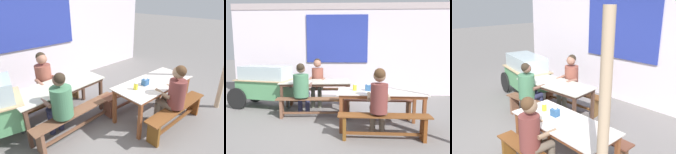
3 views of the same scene
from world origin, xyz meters
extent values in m
plane|color=slate|center=(0.00, 0.00, 0.00)|extent=(40.00, 40.00, 0.00)
cube|color=white|center=(0.00, 2.86, 1.41)|extent=(7.33, 0.12, 2.82)
cube|color=#2A3A9C|center=(-0.17, 2.77, 1.88)|extent=(2.01, 0.03, 1.54)
cube|color=beige|center=(-0.63, 1.00, 0.76)|extent=(1.82, 0.85, 0.02)
cube|color=#513629|center=(-0.63, 1.00, 0.72)|extent=(1.74, 0.78, 0.06)
cube|color=#513629|center=(0.16, 1.36, 0.34)|extent=(0.06, 0.06, 0.69)
cube|color=#513629|center=(0.20, 0.75, 0.34)|extent=(0.06, 0.06, 0.69)
cube|color=#513629|center=(-1.45, 1.25, 0.34)|extent=(0.06, 0.06, 0.69)
cube|color=#513629|center=(-1.41, 0.64, 0.34)|extent=(0.06, 0.06, 0.69)
cube|color=silver|center=(0.83, -0.16, 0.76)|extent=(1.72, 0.79, 0.02)
cube|color=brown|center=(0.83, -0.16, 0.72)|extent=(1.64, 0.73, 0.06)
cube|color=brown|center=(0.07, 0.18, 0.34)|extent=(0.06, 0.06, 0.69)
cube|color=brown|center=(0.05, -0.46, 0.34)|extent=(0.06, 0.06, 0.69)
cube|color=brown|center=(-0.66, 1.56, 0.45)|extent=(1.74, 0.38, 0.02)
cube|color=brown|center=(0.08, 1.61, 0.22)|extent=(0.07, 0.23, 0.43)
cube|color=brown|center=(-1.41, 1.51, 0.22)|extent=(0.07, 0.23, 0.43)
cube|color=brown|center=(-0.66, 1.56, 0.11)|extent=(1.45, 0.14, 0.04)
cube|color=brown|center=(-0.59, 0.44, 0.44)|extent=(1.77, 0.37, 0.02)
cube|color=brown|center=(0.17, 0.49, 0.22)|extent=(0.07, 0.22, 0.43)
cube|color=brown|center=(-1.35, 0.39, 0.22)|extent=(0.07, 0.22, 0.43)
cube|color=brown|center=(-0.59, 0.44, 0.11)|extent=(1.48, 0.14, 0.04)
cube|color=brown|center=(0.84, 0.40, 0.44)|extent=(1.67, 0.29, 0.03)
cube|color=brown|center=(0.13, 0.42, 0.22)|extent=(0.06, 0.21, 0.43)
cube|color=brown|center=(0.84, 0.40, 0.11)|extent=(1.39, 0.07, 0.04)
cube|color=brown|center=(0.12, -0.70, 0.22)|extent=(0.07, 0.23, 0.43)
cube|color=#5AA067|center=(-2.02, 1.25, 0.52)|extent=(1.52, 0.99, 0.47)
cube|color=silver|center=(-2.02, 1.25, 0.94)|extent=(1.36, 0.89, 0.37)
cube|color=tan|center=(-2.02, 1.25, 0.76)|extent=(1.61, 1.08, 0.02)
cylinder|color=black|center=(-2.57, 1.76, 0.28)|extent=(0.57, 0.17, 0.57)
cylinder|color=black|center=(-2.73, 1.00, 0.28)|extent=(0.57, 0.17, 0.57)
cylinder|color=#333333|center=(-1.39, 1.12, 0.14)|extent=(0.05, 0.05, 0.28)
cylinder|color=#3F3F3F|center=(-1.16, 1.07, 0.66)|extent=(0.18, 0.71, 0.04)
cylinder|color=#2C2F50|center=(-0.81, 0.74, 0.23)|extent=(0.11, 0.11, 0.46)
cylinder|color=#2C2F50|center=(-0.99, 0.73, 0.23)|extent=(0.11, 0.11, 0.46)
cylinder|color=#2C2F50|center=(-0.80, 0.58, 0.51)|extent=(0.14, 0.35, 0.13)
cylinder|color=#2C2F50|center=(-0.98, 0.58, 0.51)|extent=(0.14, 0.35, 0.13)
cylinder|color=#457B56|center=(-0.89, 0.42, 0.76)|extent=(0.35, 0.35, 0.52)
sphere|color=brown|center=(-0.89, 0.44, 1.15)|extent=(0.20, 0.20, 0.20)
sphere|color=#2D2319|center=(-0.89, 0.41, 1.18)|extent=(0.18, 0.18, 0.18)
cylinder|color=brown|center=(-0.70, 0.61, 0.74)|extent=(0.08, 0.30, 0.07)
cylinder|color=brown|center=(-1.09, 0.60, 0.74)|extent=(0.08, 0.30, 0.09)
cylinder|color=#6D6152|center=(0.66, -0.40, 0.23)|extent=(0.11, 0.11, 0.46)
cylinder|color=#6D6152|center=(0.83, -0.57, 0.51)|extent=(0.16, 0.36, 0.13)
cylinder|color=#6D6152|center=(0.65, -0.55, 0.51)|extent=(0.16, 0.36, 0.13)
cylinder|color=brown|center=(0.72, -0.72, 0.76)|extent=(0.30, 0.30, 0.52)
sphere|color=#8E6E53|center=(0.73, -0.70, 1.15)|extent=(0.22, 0.22, 0.22)
sphere|color=#4C331E|center=(0.72, -0.73, 1.19)|extent=(0.20, 0.20, 0.20)
cylinder|color=#8E6E53|center=(0.91, -0.55, 0.74)|extent=(0.09, 0.31, 0.08)
cylinder|color=#8E6E53|center=(0.57, -0.52, 0.74)|extent=(0.09, 0.31, 0.11)
cylinder|color=#636555|center=(-0.75, 1.23, 0.23)|extent=(0.11, 0.11, 0.46)
cylinder|color=#636555|center=(-0.57, 1.23, 0.23)|extent=(0.11, 0.11, 0.46)
cylinder|color=#636555|center=(-0.75, 1.39, 0.51)|extent=(0.13, 0.37, 0.13)
cylinder|color=#636555|center=(-0.57, 1.39, 0.51)|extent=(0.13, 0.37, 0.13)
cylinder|color=brown|center=(-0.66, 1.56, 0.77)|extent=(0.32, 0.32, 0.54)
sphere|color=#976450|center=(-0.66, 1.54, 1.18)|extent=(0.21, 0.21, 0.21)
sphere|color=#2D2319|center=(-0.66, 1.57, 1.21)|extent=(0.19, 0.19, 0.19)
cylinder|color=#976450|center=(-0.84, 1.38, 0.76)|extent=(0.07, 0.31, 0.10)
cylinder|color=#976450|center=(-0.48, 1.38, 0.76)|extent=(0.07, 0.30, 0.09)
cube|color=#2F5B90|center=(0.60, -0.12, 0.83)|extent=(0.13, 0.10, 0.12)
cube|color=white|center=(0.60, -0.12, 0.90)|extent=(0.05, 0.03, 0.02)
cylinder|color=yellow|center=(0.32, -0.11, 0.83)|extent=(0.08, 0.08, 0.12)
cylinder|color=white|center=(0.32, -0.11, 0.89)|extent=(0.07, 0.07, 0.02)
cylinder|color=tan|center=(2.17, -1.00, 1.25)|extent=(0.10, 0.10, 2.50)
camera|label=1|loc=(-2.15, -2.09, 2.36)|focal=30.71mm
camera|label=2|loc=(0.16, -4.42, 1.67)|focal=34.76mm
camera|label=3|loc=(3.31, -2.58, 2.53)|focal=40.74mm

